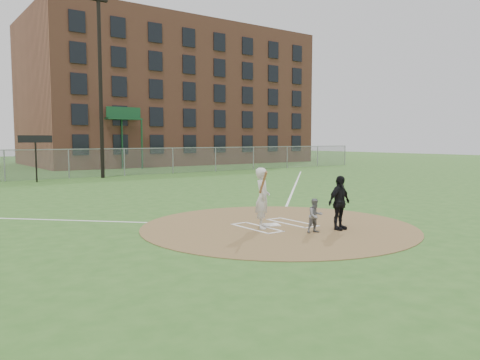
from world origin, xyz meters
TOP-DOWN VIEW (x-y plane):
  - ground at (0.00, 0.00)m, footprint 140.00×140.00m
  - dirt_circle at (0.00, 0.00)m, footprint 8.40×8.40m
  - home_plate at (-0.09, 0.20)m, footprint 0.60×0.60m
  - foul_line_first at (9.00, 9.00)m, footprint 17.04×17.04m
  - catcher at (0.17, -1.42)m, footprint 0.53×0.44m
  - umpire at (1.07, -1.51)m, footprint 0.98×0.49m
  - batters_boxes at (0.00, 0.15)m, footprint 2.08×1.88m
  - batter_at_plate at (-0.63, -0.02)m, footprint 0.81×1.09m
  - outfield_fence at (0.00, 22.00)m, footprint 56.08×0.08m
  - brick_warehouse at (16.00, 37.96)m, footprint 30.00×17.17m
  - light_pole at (2.00, 21.00)m, footprint 1.20×0.30m
  - scoreboard_sign at (-2.50, 20.20)m, footprint 2.00×0.10m

SIDE VIEW (x-z plane):
  - ground at x=0.00m, z-range 0.00..0.00m
  - foul_line_first at x=9.00m, z-range 0.00..0.01m
  - dirt_circle at x=0.00m, z-range 0.00..0.02m
  - batters_boxes at x=0.00m, z-range 0.02..0.03m
  - home_plate at x=-0.09m, z-range 0.02..0.05m
  - catcher at x=0.17m, z-range 0.02..1.00m
  - umpire at x=1.07m, z-range 0.02..1.62m
  - batter_at_plate at x=-0.63m, z-range 0.02..1.85m
  - outfield_fence at x=0.00m, z-range 0.00..2.03m
  - scoreboard_sign at x=-2.50m, z-range 0.92..3.85m
  - light_pole at x=2.00m, z-range 0.50..12.72m
  - brick_warehouse at x=16.00m, z-range 0.00..15.00m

